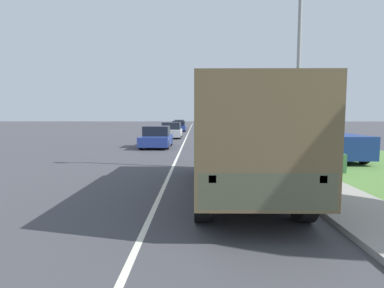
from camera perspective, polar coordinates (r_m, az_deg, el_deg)
ground_plane at (r=36.81m, az=-0.77°, el=2.00°), size 180.00×180.00×0.00m
lane_centre_stripe at (r=36.81m, az=-0.77°, el=2.01°), size 0.12×120.00×0.00m
sidewalk_right at (r=36.97m, az=6.22°, el=2.08°), size 1.80×120.00×0.12m
grass_strip_right at (r=37.65m, az=12.90°, el=1.96°), size 7.00×120.00×0.02m
military_truck at (r=8.17m, az=8.65°, el=1.84°), size 2.31×7.05×2.83m
car_nearest_ahead at (r=20.52m, az=-6.75°, el=1.20°), size 1.90×4.08×1.45m
car_second_ahead at (r=29.30m, az=-3.95°, el=2.50°), size 1.95×4.12×1.53m
car_third_ahead at (r=42.38m, az=-2.51°, el=3.33°), size 1.91×4.04×1.48m
car_fourth_ahead at (r=51.76m, az=-2.43°, el=3.70°), size 1.77×4.02×1.52m
pickup_truck at (r=16.64m, az=23.85°, el=0.64°), size 2.05×5.37×1.85m
lamp_post at (r=12.12m, az=18.78°, el=16.51°), size 1.69×0.24×7.44m
utility_box at (r=12.39m, az=25.82°, el=-3.28°), size 0.55×0.45×0.70m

